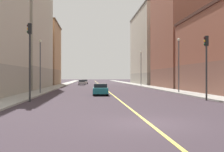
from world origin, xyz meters
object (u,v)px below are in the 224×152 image
at_px(building_right_distant, 38,54).
at_px(traffic_light_left_near, 206,59).
at_px(car_white, 85,82).
at_px(building_left_mid, 186,33).
at_px(street_lamp_left_far, 141,65).
at_px(building_right_midblock, 16,22).
at_px(building_left_far, 155,48).
at_px(car_teal, 100,89).
at_px(traffic_light_right_near, 30,52).
at_px(street_lamp_left_near, 179,59).
at_px(car_silver, 82,82).
at_px(street_lamp_right_near, 40,60).

distance_m(building_right_distant, traffic_light_left_near, 52.96).
height_order(traffic_light_left_near, car_white, traffic_light_left_near).
relative_size(building_left_mid, car_white, 4.84).
bearing_deg(street_lamp_left_far, building_right_midblock, -159.37).
bearing_deg(building_left_far, building_right_midblock, -141.43).
bearing_deg(car_teal, traffic_light_right_near, -128.13).
bearing_deg(traffic_light_right_near, building_right_midblock, 107.32).
relative_size(street_lamp_left_near, car_white, 1.58).
distance_m(building_left_mid, street_lamp_left_near, 19.48).
bearing_deg(car_silver, building_right_distant, 174.26).
relative_size(building_left_mid, building_left_far, 0.82).
xyz_separation_m(traffic_light_right_near, car_silver, (3.14, 45.95, -3.66)).
bearing_deg(street_lamp_left_near, building_right_distant, 124.13).
relative_size(traffic_light_right_near, car_teal, 1.54).
distance_m(street_lamp_left_near, street_lamp_right_near, 17.65).
distance_m(traffic_light_right_near, street_lamp_left_near, 19.63).
bearing_deg(car_teal, building_left_mid, 47.59).
height_order(traffic_light_left_near, car_silver, traffic_light_left_near).
distance_m(building_right_distant, street_lamp_right_near, 37.67).
bearing_deg(car_silver, street_lamp_left_near, -69.18).
bearing_deg(traffic_light_right_near, car_teal, 51.87).
bearing_deg(car_silver, street_lamp_right_near, -96.60).
bearing_deg(street_lamp_left_far, car_silver, 142.92).
distance_m(building_right_midblock, street_lamp_right_near, 19.26).
bearing_deg(street_lamp_right_near, traffic_light_left_near, -31.81).
height_order(street_lamp_right_near, car_white, street_lamp_right_near).
relative_size(building_left_mid, car_silver, 4.80).
relative_size(street_lamp_right_near, street_lamp_left_far, 0.85).
relative_size(street_lamp_right_near, car_white, 1.49).
xyz_separation_m(building_left_mid, building_right_midblock, (-32.12, -0.95, 1.27)).
bearing_deg(traffic_light_left_near, car_white, 102.14).
xyz_separation_m(traffic_light_left_near, street_lamp_left_near, (1.02, 10.38, 0.61)).
bearing_deg(traffic_light_right_near, building_right_distant, 99.90).
height_order(building_right_midblock, traffic_light_left_near, building_right_midblock).
bearing_deg(building_left_far, building_right_distant, -171.38).
distance_m(street_lamp_right_near, street_lamp_left_far, 30.94).
height_order(building_right_midblock, car_white, building_right_midblock).
distance_m(building_left_far, car_silver, 23.71).
bearing_deg(building_left_mid, traffic_light_right_near, -131.19).
distance_m(traffic_light_left_near, car_teal, 12.73).
distance_m(building_left_mid, building_right_distant, 37.82).
bearing_deg(building_right_distant, street_lamp_left_near, -55.87).
relative_size(traffic_light_right_near, street_lamp_left_far, 0.87).
bearing_deg(traffic_light_right_near, street_lamp_right_near, 95.45).
distance_m(building_left_far, traffic_light_left_near, 53.03).
xyz_separation_m(traffic_light_left_near, traffic_light_right_near, (-15.65, 0.00, 0.50)).
bearing_deg(building_right_midblock, building_left_far, 38.57).
bearing_deg(traffic_light_right_near, street_lamp_left_near, 31.90).
xyz_separation_m(building_right_distant, traffic_light_right_near, (8.22, -47.09, -3.71)).
bearing_deg(building_left_mid, building_left_far, 90.00).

